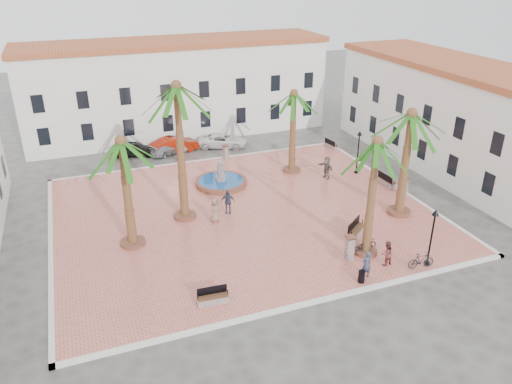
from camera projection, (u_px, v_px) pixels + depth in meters
ground at (243, 214)px, 35.94m from camera, size 120.00×120.00×0.00m
plaza at (243, 213)px, 35.91m from camera, size 26.00×22.00×0.15m
kerb_n at (203, 161)px, 45.21m from camera, size 26.30×0.30×0.16m
kerb_s at (312, 303)px, 26.60m from camera, size 26.30×0.30×0.16m
kerb_e at (395, 187)px, 40.08m from camera, size 0.30×22.30×0.16m
kerb_w at (51, 247)px, 31.73m from camera, size 0.30×22.30×0.16m
building_north at (177, 87)px, 50.83m from camera, size 30.40×7.40×9.50m
building_east at (457, 118)px, 42.13m from camera, size 7.40×26.40×9.00m
fountain at (221, 181)px, 40.13m from camera, size 4.10×4.10×2.12m
palm_nw at (177, 100)px, 31.64m from camera, size 5.13×5.13×9.70m
palm_sw at (122, 154)px, 29.29m from camera, size 5.08×5.08×7.32m
palm_s at (376, 154)px, 28.19m from camera, size 4.68×4.68×7.64m
palm_e at (410, 126)px, 33.03m from camera, size 5.47×5.47×7.75m
palm_ne at (294, 103)px, 40.30m from camera, size 4.97×4.97×7.11m
bench_s at (213, 299)px, 26.38m from camera, size 1.74×0.64×0.90m
bench_se at (356, 231)px, 32.78m from camera, size 1.96×1.69×1.06m
bench_e at (387, 182)px, 40.05m from camera, size 0.68×1.93×1.00m
bench_ne at (331, 146)px, 47.88m from camera, size 0.73×1.71×0.87m
lamppost_s at (433, 228)px, 28.73m from camera, size 0.40×0.40×3.69m
lamppost_e at (359, 145)px, 41.38m from camera, size 0.41×0.41×3.74m
bollard_se at (350, 247)px, 30.02m from camera, size 0.62×0.62×1.55m
bollard_n at (226, 152)px, 45.02m from camera, size 0.58×0.58×1.36m
bollard_e at (404, 187)px, 38.00m from camera, size 0.66×0.66×1.51m
litter_bin at (362, 276)px, 28.02m from camera, size 0.38×0.38×0.74m
cyclist_a at (366, 264)px, 28.23m from camera, size 0.65×0.44×1.74m
bicycle_a at (364, 246)px, 30.80m from camera, size 1.91×0.89×0.97m
cyclist_b at (387, 253)px, 29.44m from camera, size 0.84×0.69×1.58m
bicycle_b at (421, 261)px, 29.25m from camera, size 1.71×0.69×1.00m
pedestrian_fountain_a at (215, 210)px, 34.27m from camera, size 1.02×1.00×1.78m
pedestrian_fountain_b at (228, 202)px, 35.44m from camera, size 1.12×0.76×1.77m
pedestrian_north at (185, 156)px, 43.76m from camera, size 0.81×1.17×1.66m
pedestrian_east at (327, 168)px, 41.09m from camera, size 0.89×1.81×1.87m
car_black at (134, 149)px, 46.21m from camera, size 4.34×2.49×1.39m
car_red at (175, 145)px, 47.08m from camera, size 4.74×2.33×1.50m
car_silver at (170, 147)px, 46.88m from camera, size 4.53×3.24×1.22m
car_white at (223, 140)px, 48.49m from camera, size 5.11×3.68×1.29m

